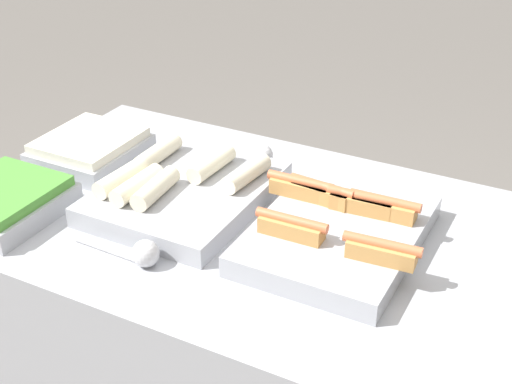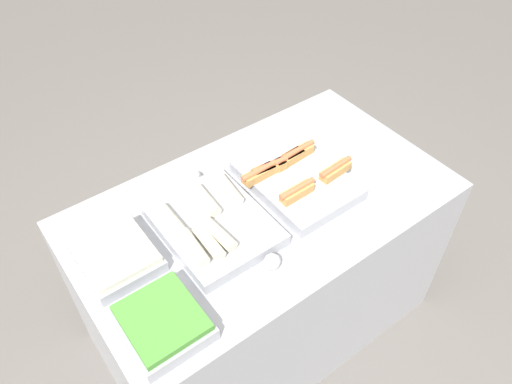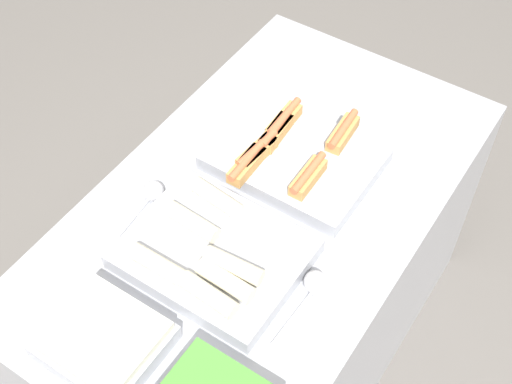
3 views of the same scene
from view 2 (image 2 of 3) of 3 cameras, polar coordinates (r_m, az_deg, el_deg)
name	(u,v)px [view 2 (image 2 of 3)]	position (r m, az deg, el deg)	size (l,w,h in m)	color
ground_plane	(261,319)	(2.62, 0.63, -14.27)	(12.00, 12.00, 0.00)	slate
counter	(262,269)	(2.26, 0.71, -8.74)	(1.48, 0.85, 0.86)	#A8AAB2
tray_hotdogs	(296,178)	(1.98, 4.56, 1.60)	(0.41, 0.45, 0.10)	#A8AAB2
tray_wraps	(212,224)	(1.82, -5.05, -3.69)	(0.36, 0.44, 0.09)	#A8AAB2
tray_side_front	(163,322)	(1.60, -10.62, -14.42)	(0.24, 0.27, 0.07)	#A8AAB2
tray_side_back	(118,257)	(1.78, -15.54, -7.12)	(0.24, 0.27, 0.07)	#A8AAB2
serving_spoon_near	(270,263)	(1.71, 1.63, -8.12)	(0.22, 0.06, 0.06)	silver
serving_spoon_far	(192,178)	(2.01, -7.38, 1.62)	(0.24, 0.06, 0.06)	silver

